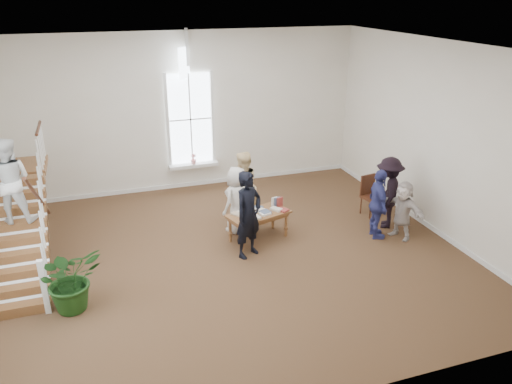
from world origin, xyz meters
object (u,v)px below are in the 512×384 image
object	(u,v)px
elderly_woman	(237,200)
library_table	(258,216)
person_yellow	(242,187)
woman_cluster_a	(378,204)
floor_plant	(70,279)
police_officer	(248,215)
woman_cluster_c	(402,210)
woman_cluster_b	(388,193)
side_chair	(370,193)

from	to	relation	value
elderly_woman	library_table	bearing A→B (deg)	83.68
person_yellow	woman_cluster_a	distance (m)	3.33
woman_cluster_a	person_yellow	bearing A→B (deg)	68.94
woman_cluster_a	floor_plant	bearing A→B (deg)	109.50
police_officer	woman_cluster_c	bearing A→B (deg)	-34.81
woman_cluster_b	woman_cluster_c	size ratio (longest dim) A/B	1.26
library_table	floor_plant	bearing A→B (deg)	-176.42
police_officer	elderly_woman	world-z (taller)	police_officer
police_officer	woman_cluster_a	world-z (taller)	police_officer
police_officer	floor_plant	world-z (taller)	police_officer
elderly_woman	woman_cluster_a	world-z (taller)	woman_cluster_a
police_officer	side_chair	size ratio (longest dim) A/B	1.87
elderly_woman	woman_cluster_c	bearing A→B (deg)	120.34
person_yellow	floor_plant	xyz separation A→B (m)	(-4.10, -2.62, -0.29)
woman_cluster_b	library_table	bearing A→B (deg)	-60.30
police_officer	woman_cluster_b	size ratio (longest dim) A/B	1.10
woman_cluster_a	floor_plant	size ratio (longest dim) A/B	1.37
person_yellow	woman_cluster_c	size ratio (longest dim) A/B	1.29
woman_cluster_a	woman_cluster_b	bearing A→B (deg)	-37.25
floor_plant	side_chair	bearing A→B (deg)	14.93
police_officer	woman_cluster_b	distance (m)	3.71
woman_cluster_a	police_officer	bearing A→B (deg)	100.92
library_table	side_chair	world-z (taller)	side_chair
woman_cluster_c	side_chair	size ratio (longest dim) A/B	1.35
elderly_woman	woman_cluster_b	distance (m)	3.72
woman_cluster_a	side_chair	size ratio (longest dim) A/B	1.61
person_yellow	woman_cluster_b	size ratio (longest dim) A/B	1.02
library_table	woman_cluster_c	distance (m)	3.40
person_yellow	floor_plant	bearing A→B (deg)	0.88
elderly_woman	person_yellow	size ratio (longest dim) A/B	0.89
woman_cluster_a	woman_cluster_c	size ratio (longest dim) A/B	1.20
police_officer	woman_cluster_b	xyz separation A→B (m)	(3.70, 0.31, -0.09)
police_officer	side_chair	distance (m)	3.86
police_officer	side_chair	world-z (taller)	police_officer
library_table	elderly_woman	bearing A→B (deg)	103.06
floor_plant	side_chair	size ratio (longest dim) A/B	1.18
woman_cluster_c	woman_cluster_a	bearing A→B (deg)	-131.06
woman_cluster_c	police_officer	bearing A→B (deg)	-116.21
woman_cluster_b	police_officer	bearing A→B (deg)	-49.63
library_table	woman_cluster_b	xyz separation A→B (m)	(3.26, -0.33, 0.30)
person_yellow	woman_cluster_c	xyz separation A→B (m)	(3.30, -2.09, -0.21)
woman_cluster_c	floor_plant	world-z (taller)	woman_cluster_c
library_table	side_chair	xyz separation A→B (m)	(3.24, 0.45, -0.01)
police_officer	woman_cluster_c	distance (m)	3.72
police_officer	elderly_woman	distance (m)	1.27
police_officer	elderly_woman	xyz separation A→B (m)	(0.10, 1.25, -0.17)
floor_plant	elderly_woman	bearing A→B (deg)	29.13
elderly_woman	floor_plant	xyz separation A→B (m)	(-3.80, -2.12, -0.20)
elderly_woman	floor_plant	distance (m)	4.36
floor_plant	woman_cluster_c	bearing A→B (deg)	4.12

